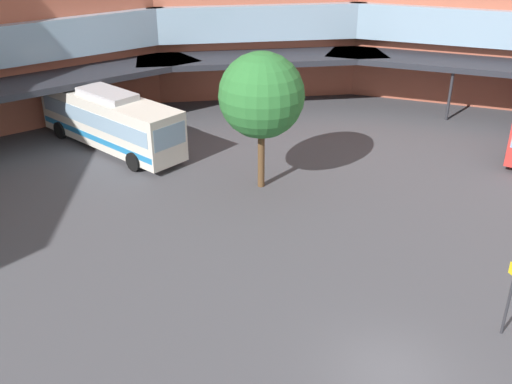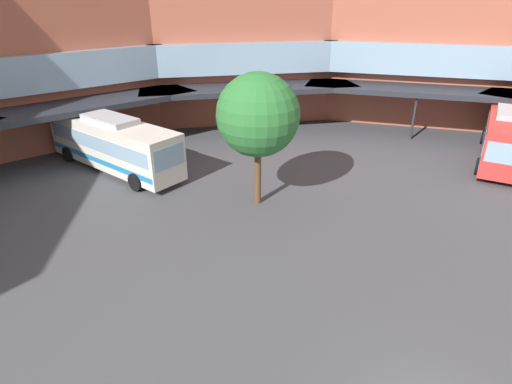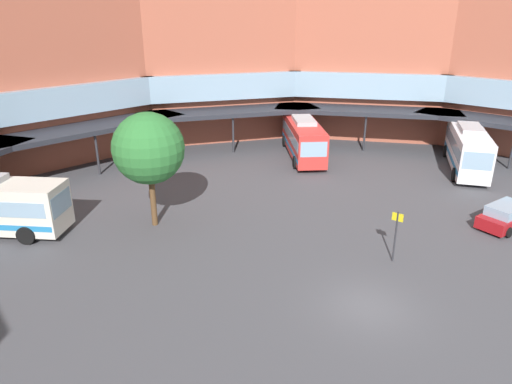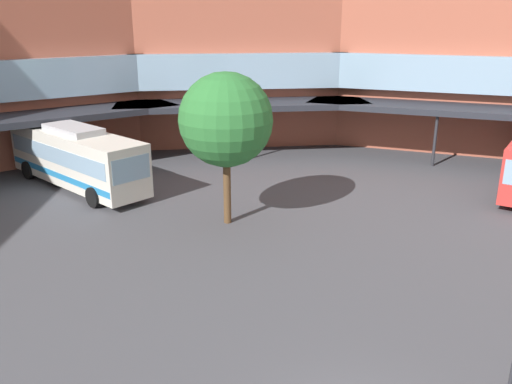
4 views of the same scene
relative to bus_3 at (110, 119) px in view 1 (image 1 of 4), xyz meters
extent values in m
plane|color=#47474C|center=(10.32, -21.12, -1.83)|extent=(115.05, 115.05, 0.00)
cube|color=#8CADC6|center=(25.36, 7.04, 3.89)|extent=(16.87, 12.94, 2.50)
cube|color=#282B33|center=(23.29, 3.16, 1.75)|extent=(17.36, 11.79, 0.40)
cylinder|color=#2D2D33|center=(22.53, 1.75, -0.04)|extent=(0.20, 0.20, 3.58)
cube|color=#8CADC6|center=(10.32, 10.80, 3.89)|extent=(15.79, 6.24, 2.50)
cube|color=#282B33|center=(10.32, 6.40, 1.75)|extent=(17.55, 4.00, 0.40)
cylinder|color=#2D2D33|center=(10.32, 4.80, -0.04)|extent=(0.20, 0.20, 3.58)
cube|color=#8CADC6|center=(-4.72, 7.04, 3.89)|extent=(16.87, 12.94, 2.50)
cube|color=#282B33|center=(-2.64, 3.16, 1.75)|extent=(17.36, 11.79, 0.40)
cylinder|color=#2D2D33|center=(-1.89, 1.75, -0.04)|extent=(0.20, 0.20, 3.58)
cylinder|color=black|center=(23.03, -5.60, -1.28)|extent=(0.94, 1.03, 1.10)
cube|color=silver|center=(-0.01, 0.01, -0.03)|extent=(9.04, 10.08, 2.91)
cube|color=#8CADC6|center=(-0.01, 0.01, 0.32)|extent=(8.65, 9.61, 0.93)
cube|color=#267FBF|center=(-0.01, 0.01, -0.84)|extent=(8.92, 9.93, 0.35)
cube|color=#8CADC6|center=(3.50, -4.17, 0.32)|extent=(1.80, 1.54, 1.28)
cube|color=#B2B2B7|center=(-0.01, 0.01, 1.61)|extent=(3.92, 4.19, 0.36)
cylinder|color=black|center=(3.38, -2.03, -1.28)|extent=(0.94, 1.04, 1.10)
cylinder|color=black|center=(1.42, -3.68, -1.28)|extent=(0.94, 1.04, 1.10)
cylinder|color=black|center=(-1.44, 3.70, -1.28)|extent=(0.94, 1.04, 1.10)
cylinder|color=black|center=(-3.40, 2.06, -1.28)|extent=(0.94, 1.04, 1.10)
cylinder|color=brown|center=(8.22, -6.68, 0.09)|extent=(0.36, 0.36, 3.85)
sphere|color=#2D7233|center=(8.22, -6.68, 3.22)|extent=(4.36, 4.36, 4.36)
cylinder|color=#2D2D33|center=(14.90, -19.73, -0.36)|extent=(0.10, 0.10, 2.93)
camera|label=1|loc=(3.77, -35.00, 12.25)|focal=41.73mm
camera|label=2|loc=(3.89, -27.27, 9.01)|focal=29.37mm
camera|label=3|loc=(-6.05, -30.37, 11.04)|focal=32.67mm
camera|label=4|loc=(6.59, -30.79, 7.83)|focal=37.39mm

